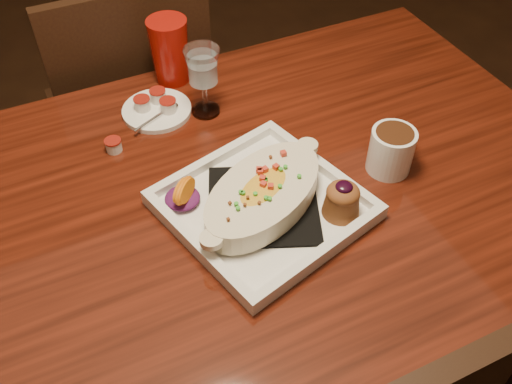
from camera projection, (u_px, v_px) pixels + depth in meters
name	position (u px, v px, depth m)	size (l,w,h in m)	color
floor	(227.00, 382.00, 1.60)	(7.00, 7.00, 0.00)	black
table	(215.00, 234.00, 1.13)	(1.50, 0.90, 0.75)	maroon
chair_far	(134.00, 113.00, 1.63)	(0.42, 0.42, 0.93)	black
plate	(267.00, 199.00, 1.02)	(0.39, 0.39, 0.08)	white
coffee_mug	(392.00, 148.00, 1.09)	(0.12, 0.09, 0.09)	white
goblet	(203.00, 70.00, 1.17)	(0.07, 0.07, 0.16)	silver
saucer	(156.00, 108.00, 1.23)	(0.15, 0.15, 0.10)	white
creamer_loose	(114.00, 145.00, 1.15)	(0.03, 0.03, 0.03)	silver
red_tumbler	(170.00, 51.00, 1.28)	(0.09, 0.09, 0.15)	#A4130B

